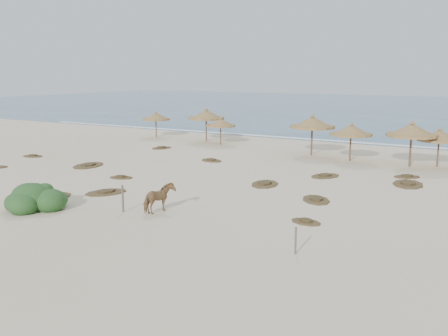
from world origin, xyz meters
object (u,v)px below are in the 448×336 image
at_px(palapa_1, 206,115).
at_px(bush, 34,199).
at_px(horse, 159,198).
at_px(palapa_0, 156,117).

bearing_deg(palapa_1, bush, -77.16).
relative_size(palapa_1, horse, 2.68).
bearing_deg(horse, palapa_1, -54.05).
distance_m(palapa_0, horse, 27.46).
height_order(palapa_0, horse, palapa_0).
xyz_separation_m(palapa_1, horse, (11.03, -21.64, -1.77)).
height_order(palapa_0, palapa_1, palapa_1).
height_order(palapa_1, horse, palapa_1).
xyz_separation_m(palapa_0, bush, (11.35, -24.04, -1.57)).
xyz_separation_m(palapa_0, horse, (16.90, -21.60, -1.36)).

